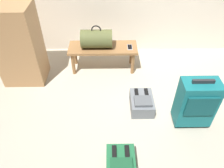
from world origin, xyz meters
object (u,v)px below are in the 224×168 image
duffel_bag_olive (97,39)px  cell_phone (130,47)px  bench (103,50)px  backpack_grey (142,103)px  side_cabinet (18,45)px  suitcase_upright_teal (196,103)px  backpack_green (121,165)px

duffel_bag_olive → cell_phone: duffel_bag_olive is taller
bench → duffel_bag_olive: size_ratio=2.27×
backpack_grey → side_cabinet: bearing=158.4°
bench → suitcase_upright_teal: suitcase_upright_teal is taller
suitcase_upright_teal → backpack_grey: (-0.55, 0.24, -0.25)m
bench → backpack_grey: 1.01m
bench → side_cabinet: 1.16m
bench → backpack_green: (0.19, -1.68, -0.23)m
backpack_grey → duffel_bag_olive: bearing=124.3°
backpack_green → side_cabinet: 2.02m
duffel_bag_olive → cell_phone: bearing=-2.7°
duffel_bag_olive → backpack_green: 1.76m
backpack_green → bench: bearing=96.6°
suitcase_upright_teal → backpack_grey: bearing=156.4°
suitcase_upright_teal → backpack_green: suitcase_upright_teal is taller
backpack_green → cell_phone: bearing=83.2°
side_cabinet → suitcase_upright_teal: bearing=-22.1°
suitcase_upright_teal → side_cabinet: (-2.16, 0.88, 0.21)m
cell_phone → bench: bearing=176.7°
backpack_grey → side_cabinet: 1.79m
duffel_bag_olive → side_cabinet: size_ratio=0.40×
cell_phone → backpack_green: (-0.20, -1.66, -0.30)m
bench → backpack_green: bench is taller
duffel_bag_olive → suitcase_upright_teal: bearing=-43.9°
duffel_bag_olive → backpack_grey: bearing=-55.7°
suitcase_upright_teal → backpack_grey: size_ratio=1.76×
backpack_grey → bench: bearing=120.3°
side_cabinet → cell_phone: bearing=7.1°
duffel_bag_olive → backpack_grey: (0.58, -0.85, -0.43)m
bench → cell_phone: cell_phone is taller
bench → suitcase_upright_teal: size_ratio=1.50×
bench → backpack_grey: bench is taller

